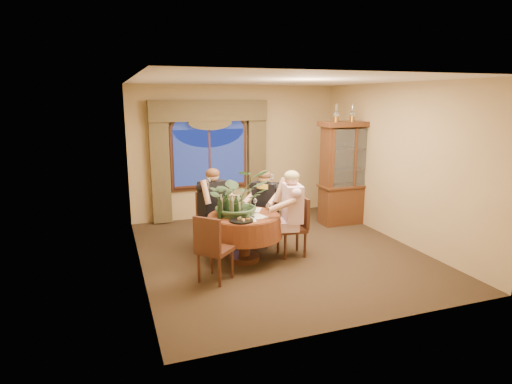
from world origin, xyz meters
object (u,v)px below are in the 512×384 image
object	(u,v)px
oil_lamp_right	(368,112)
wine_bottle_5	(220,208)
centerpiece_plant	(238,175)
wine_bottle_1	(221,205)
chair_right	(292,227)
olive_bowl	(248,214)
oil_lamp_left	(336,113)
wine_bottle_4	(236,206)
wine_bottle_3	(227,206)
oil_lamp_center	(352,112)
chair_back	(214,221)
person_back	(213,208)
person_pink	(292,215)
chair_front_left	(215,248)
wine_bottle_2	(232,205)
person_scarf	(265,208)
stoneware_vase	(236,204)
wine_bottle_0	(225,204)
chair_back_right	(261,217)
dining_table	(244,238)

from	to	relation	value
oil_lamp_right	wine_bottle_5	world-z (taller)	oil_lamp_right
centerpiece_plant	wine_bottle_1	xyz separation A→B (m)	(-0.28, 0.00, -0.46)
wine_bottle_1	wine_bottle_5	world-z (taller)	same
chair_right	olive_bowl	world-z (taller)	chair_right
oil_lamp_left	wine_bottle_4	distance (m)	3.11
wine_bottle_3	wine_bottle_5	world-z (taller)	same
chair_right	wine_bottle_3	size ratio (longest dim) A/B	2.91
oil_lamp_center	centerpiece_plant	bearing A→B (deg)	-156.30
chair_back	person_back	world-z (taller)	person_back
chair_back	centerpiece_plant	world-z (taller)	centerpiece_plant
person_pink	wine_bottle_1	distance (m)	1.15
chair_front_left	centerpiece_plant	size ratio (longest dim) A/B	0.88
centerpiece_plant	olive_bowl	bearing A→B (deg)	-56.06
chair_back	wine_bottle_3	world-z (taller)	wine_bottle_3
olive_bowl	wine_bottle_2	world-z (taller)	wine_bottle_2
person_scarf	person_pink	bearing A→B (deg)	151.66
stoneware_vase	chair_right	bearing A→B (deg)	-10.13
oil_lamp_right	wine_bottle_4	size ratio (longest dim) A/B	1.03
chair_front_left	wine_bottle_5	xyz separation A→B (m)	(0.21, 0.53, 0.44)
person_back	wine_bottle_0	size ratio (longest dim) A/B	4.22
chair_back_right	person_scarf	world-z (taller)	person_scarf
chair_back	wine_bottle_5	size ratio (longest dim) A/B	2.91
chair_right	wine_bottle_0	size ratio (longest dim) A/B	2.91
stoneware_vase	wine_bottle_5	distance (m)	0.36
olive_bowl	wine_bottle_0	xyz separation A→B (m)	(-0.31, 0.20, 0.14)
chair_back_right	wine_bottle_1	distance (m)	1.12
oil_lamp_left	wine_bottle_0	bearing A→B (deg)	-155.69
dining_table	person_back	size ratio (longest dim) A/B	0.87
olive_bowl	wine_bottle_4	size ratio (longest dim) A/B	0.51
centerpiece_plant	oil_lamp_left	bearing A→B (deg)	26.82
chair_right	wine_bottle_1	size ratio (longest dim) A/B	2.91
chair_front_left	chair_right	bearing A→B (deg)	67.27
chair_back_right	olive_bowl	xyz separation A→B (m)	(-0.47, -0.73, 0.30)
oil_lamp_center	wine_bottle_3	distance (m)	3.49
person_back	wine_bottle_0	bearing A→B (deg)	71.80
chair_back_right	person_pink	world-z (taller)	person_pink
oil_lamp_right	wine_bottle_5	size ratio (longest dim) A/B	1.03
chair_back_right	chair_front_left	distance (m)	1.70
person_back	wine_bottle_4	bearing A→B (deg)	79.54
wine_bottle_1	wine_bottle_4	bearing A→B (deg)	-38.18
chair_right	centerpiece_plant	bearing A→B (deg)	83.69
olive_bowl	wine_bottle_3	bearing A→B (deg)	167.09
oil_lamp_center	wine_bottle_2	bearing A→B (deg)	-156.27
dining_table	oil_lamp_center	world-z (taller)	oil_lamp_center
oil_lamp_center	wine_bottle_0	bearing A→B (deg)	-158.38
chair_back_right	wine_bottle_1	size ratio (longest dim) A/B	2.91
chair_back_right	wine_bottle_1	xyz separation A→B (m)	(-0.86, -0.56, 0.44)
stoneware_vase	oil_lamp_center	bearing A→B (deg)	23.22
oil_lamp_center	chair_back_right	xyz separation A→B (m)	(-2.15, -0.64, -1.77)
chair_front_left	wine_bottle_0	world-z (taller)	wine_bottle_0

